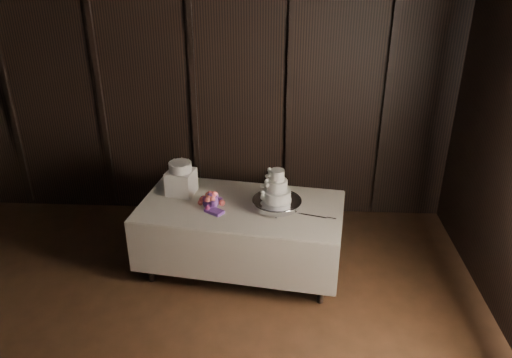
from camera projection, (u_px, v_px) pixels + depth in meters
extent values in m
cube|color=black|center=(194.00, 94.00, 5.78)|extent=(6.04, 0.04, 3.04)
cube|color=silver|center=(241.00, 206.00, 4.91)|extent=(2.11, 1.31, 0.01)
cube|color=white|center=(241.00, 240.00, 5.09)|extent=(1.94, 1.17, 0.71)
cylinder|color=silver|center=(277.00, 204.00, 4.84)|extent=(0.64, 0.64, 0.09)
cylinder|color=white|center=(277.00, 195.00, 4.79)|extent=(0.27, 0.27, 0.11)
cylinder|color=white|center=(277.00, 185.00, 4.75)|extent=(0.20, 0.20, 0.11)
cylinder|color=white|center=(277.00, 175.00, 4.70)|extent=(0.13, 0.13, 0.11)
cube|color=white|center=(181.00, 182.00, 5.09)|extent=(0.31, 0.31, 0.25)
cylinder|color=white|center=(180.00, 167.00, 5.01)|extent=(0.24, 0.24, 0.09)
cube|color=silver|center=(312.00, 216.00, 4.71)|extent=(0.36, 0.12, 0.01)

